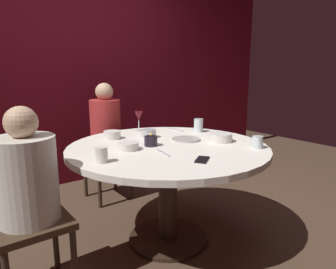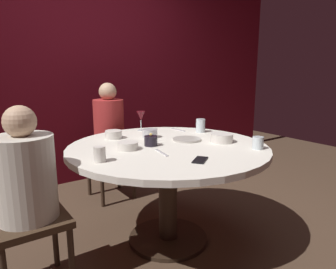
{
  "view_description": "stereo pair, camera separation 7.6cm",
  "coord_description": "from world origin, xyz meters",
  "px_view_note": "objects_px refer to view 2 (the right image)",
  "views": [
    {
      "loc": [
        -1.31,
        -1.72,
        1.29
      ],
      "look_at": [
        0.0,
        0.0,
        0.83
      ],
      "focal_mm": 32.92,
      "sensor_mm": 36.0,
      "label": 1
    },
    {
      "loc": [
        -1.25,
        -1.77,
        1.29
      ],
      "look_at": [
        0.0,
        0.0,
        0.83
      ],
      "focal_mm": 32.92,
      "sensor_mm": 36.0,
      "label": 2
    }
  ],
  "objects_px": {
    "bowl_salad_center": "(222,138)",
    "cup_by_left_diner": "(258,143)",
    "dinner_plate": "(187,139)",
    "cell_phone": "(200,160)",
    "seated_diner_back": "(109,129)",
    "seated_diner_left": "(26,181)",
    "cup_near_candle": "(100,154)",
    "cup_by_right_diner": "(201,126)",
    "dining_table": "(168,164)",
    "bowl_serving_large": "(150,133)",
    "bowl_small_white": "(128,146)",
    "candle_holder": "(151,141)",
    "bowl_sauce_side": "(114,134)",
    "wine_glass": "(141,116)"
  },
  "relations": [
    {
      "from": "seated_diner_left",
      "to": "wine_glass",
      "type": "bearing_deg",
      "value": 28.35
    },
    {
      "from": "dining_table",
      "to": "seated_diner_left",
      "type": "distance_m",
      "value": 0.97
    },
    {
      "from": "seated_diner_back",
      "to": "bowl_salad_center",
      "type": "height_order",
      "value": "seated_diner_back"
    },
    {
      "from": "seated_diner_back",
      "to": "dinner_plate",
      "type": "bearing_deg",
      "value": 12.43
    },
    {
      "from": "candle_holder",
      "to": "dining_table",
      "type": "bearing_deg",
      "value": -29.72
    },
    {
      "from": "bowl_salad_center",
      "to": "cup_by_left_diner",
      "type": "xyz_separation_m",
      "value": [
        0.06,
        -0.29,
        0.01
      ]
    },
    {
      "from": "wine_glass",
      "to": "bowl_salad_center",
      "type": "distance_m",
      "value": 0.79
    },
    {
      "from": "cup_near_candle",
      "to": "bowl_serving_large",
      "type": "bearing_deg",
      "value": 33.71
    },
    {
      "from": "bowl_sauce_side",
      "to": "seated_diner_back",
      "type": "bearing_deg",
      "value": 68.86
    },
    {
      "from": "dinner_plate",
      "to": "cup_by_left_diner",
      "type": "bearing_deg",
      "value": -64.39
    },
    {
      "from": "cell_phone",
      "to": "cup_by_right_diner",
      "type": "height_order",
      "value": "cup_by_right_diner"
    },
    {
      "from": "dinner_plate",
      "to": "cell_phone",
      "type": "height_order",
      "value": "dinner_plate"
    },
    {
      "from": "cell_phone",
      "to": "cup_near_candle",
      "type": "distance_m",
      "value": 0.6
    },
    {
      "from": "seated_diner_back",
      "to": "dinner_plate",
      "type": "relative_size",
      "value": 5.27
    },
    {
      "from": "bowl_serving_large",
      "to": "bowl_small_white",
      "type": "height_order",
      "value": "bowl_serving_large"
    },
    {
      "from": "seated_diner_left",
      "to": "cup_near_candle",
      "type": "height_order",
      "value": "seated_diner_left"
    },
    {
      "from": "cell_phone",
      "to": "bowl_serving_large",
      "type": "relative_size",
      "value": 1.16
    },
    {
      "from": "seated_diner_back",
      "to": "cell_phone",
      "type": "bearing_deg",
      "value": -2.45
    },
    {
      "from": "cup_near_candle",
      "to": "cup_by_right_diner",
      "type": "bearing_deg",
      "value": 16.7
    },
    {
      "from": "dining_table",
      "to": "bowl_small_white",
      "type": "distance_m",
      "value": 0.34
    },
    {
      "from": "bowl_sauce_side",
      "to": "cup_near_candle",
      "type": "distance_m",
      "value": 0.63
    },
    {
      "from": "dinner_plate",
      "to": "seated_diner_left",
      "type": "bearing_deg",
      "value": -177.64
    },
    {
      "from": "seated_diner_back",
      "to": "cell_phone",
      "type": "relative_size",
      "value": 8.32
    },
    {
      "from": "cell_phone",
      "to": "bowl_salad_center",
      "type": "distance_m",
      "value": 0.53
    },
    {
      "from": "dining_table",
      "to": "bowl_salad_center",
      "type": "bearing_deg",
      "value": -20.95
    },
    {
      "from": "bowl_serving_large",
      "to": "bowl_small_white",
      "type": "xyz_separation_m",
      "value": [
        -0.33,
        -0.24,
        -0.01
      ]
    },
    {
      "from": "candle_holder",
      "to": "bowl_sauce_side",
      "type": "xyz_separation_m",
      "value": [
        -0.12,
        0.37,
        -0.0
      ]
    },
    {
      "from": "cell_phone",
      "to": "cup_near_candle",
      "type": "relative_size",
      "value": 1.49
    },
    {
      "from": "wine_glass",
      "to": "dining_table",
      "type": "bearing_deg",
      "value": -101.23
    },
    {
      "from": "seated_diner_left",
      "to": "cell_phone",
      "type": "bearing_deg",
      "value": -25.13
    },
    {
      "from": "cup_near_candle",
      "to": "cup_by_left_diner",
      "type": "height_order",
      "value": "cup_near_candle"
    },
    {
      "from": "dining_table",
      "to": "wine_glass",
      "type": "bearing_deg",
      "value": 78.77
    },
    {
      "from": "dining_table",
      "to": "seated_diner_left",
      "type": "relative_size",
      "value": 1.3
    },
    {
      "from": "dining_table",
      "to": "bowl_small_white",
      "type": "height_order",
      "value": "bowl_small_white"
    },
    {
      "from": "bowl_sauce_side",
      "to": "candle_holder",
      "type": "bearing_deg",
      "value": -72.91
    },
    {
      "from": "seated_diner_back",
      "to": "dining_table",
      "type": "bearing_deg",
      "value": 0.0
    },
    {
      "from": "candle_holder",
      "to": "bowl_sauce_side",
      "type": "bearing_deg",
      "value": 107.09
    },
    {
      "from": "seated_diner_left",
      "to": "seated_diner_back",
      "type": "distance_m",
      "value": 1.4
    },
    {
      "from": "wine_glass",
      "to": "cup_near_candle",
      "type": "relative_size",
      "value": 1.88
    },
    {
      "from": "dining_table",
      "to": "seated_diner_left",
      "type": "height_order",
      "value": "seated_diner_left"
    },
    {
      "from": "bowl_serving_large",
      "to": "dining_table",
      "type": "bearing_deg",
      "value": -96.32
    },
    {
      "from": "cell_phone",
      "to": "cup_near_candle",
      "type": "xyz_separation_m",
      "value": [
        -0.5,
        0.32,
        0.04
      ]
    },
    {
      "from": "seated_diner_back",
      "to": "bowl_small_white",
      "type": "xyz_separation_m",
      "value": [
        -0.29,
        -0.95,
        0.06
      ]
    },
    {
      "from": "dining_table",
      "to": "dinner_plate",
      "type": "xyz_separation_m",
      "value": [
        0.21,
        0.05,
        0.15
      ]
    },
    {
      "from": "dining_table",
      "to": "cell_phone",
      "type": "relative_size",
      "value": 10.3
    },
    {
      "from": "bowl_sauce_side",
      "to": "cup_by_right_diner",
      "type": "bearing_deg",
      "value": -16.34
    },
    {
      "from": "dining_table",
      "to": "bowl_serving_large",
      "type": "xyz_separation_m",
      "value": [
        0.03,
        0.3,
        0.17
      ]
    },
    {
      "from": "cup_by_right_diner",
      "to": "cell_phone",
      "type": "bearing_deg",
      "value": -131.22
    },
    {
      "from": "bowl_salad_center",
      "to": "dinner_plate",
      "type": "bearing_deg",
      "value": 132.11
    },
    {
      "from": "bowl_small_white",
      "to": "bowl_sauce_side",
      "type": "height_order",
      "value": "bowl_sauce_side"
    }
  ]
}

